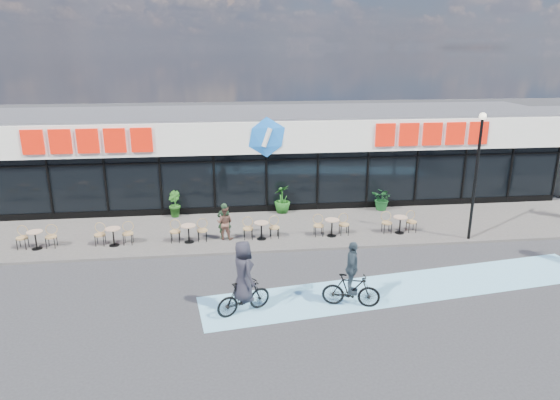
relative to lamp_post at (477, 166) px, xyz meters
name	(u,v)px	position (x,y,z in m)	size (l,w,h in m)	color
ground	(285,274)	(-8.06, -2.30, -3.21)	(120.00, 120.00, 0.00)	#28282B
sidewalk	(272,229)	(-8.06, 2.20, -3.16)	(44.00, 5.00, 0.10)	#57524D
bike_lane	(408,287)	(-4.06, -3.80, -3.21)	(14.00, 2.20, 0.01)	#74BBDC
building	(261,154)	(-8.06, 7.63, -0.88)	(30.60, 6.57, 4.75)	black
lamp_post	(477,166)	(0.00, 0.00, 0.00)	(0.28, 0.28, 5.25)	black
bistro_set_1	(36,237)	(-17.61, 1.08, -2.66)	(1.54, 0.62, 0.90)	tan
bistro_set_2	(114,234)	(-14.61, 1.08, -2.66)	(1.54, 0.62, 0.90)	tan
bistro_set_3	(189,231)	(-11.62, 1.08, -2.66)	(1.54, 0.62, 0.90)	tan
bistro_set_4	(261,228)	(-8.63, 1.08, -2.66)	(1.54, 0.62, 0.90)	tan
bistro_set_5	(331,225)	(-5.64, 1.08, -2.66)	(1.54, 0.62, 0.90)	tan
bistro_set_6	(399,222)	(-2.65, 1.08, -2.66)	(1.54, 0.62, 0.90)	tan
potted_plant_left	(174,204)	(-12.48, 4.41, -2.50)	(0.67, 0.54, 1.22)	#1E4F16
potted_plant_mid	(282,199)	(-7.34, 4.39, -2.44)	(0.76, 0.76, 1.35)	#184B15
potted_plant_right	(383,199)	(-2.39, 4.17, -2.55)	(1.02, 0.89, 1.14)	#14471C
patron_left	(224,221)	(-10.16, 1.21, -2.33)	(0.57, 0.37, 1.56)	black
patron_right	(225,223)	(-10.14, 1.20, -2.41)	(0.69, 0.54, 1.42)	brown
cyclist_a	(351,281)	(-6.32, -4.80, -2.36)	(1.88, 1.07, 2.15)	black
cyclist_c	(243,284)	(-9.66, -4.83, -2.23)	(1.83, 1.19, 2.34)	black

